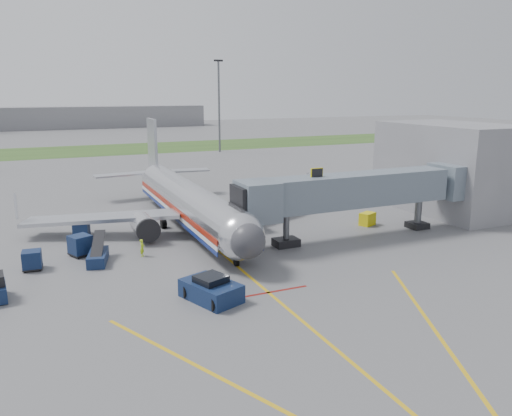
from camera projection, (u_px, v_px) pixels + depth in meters
name	position (u px, v px, depth m)	size (l,w,h in m)	color
ground	(246.00, 274.00, 38.03)	(400.00, 400.00, 0.00)	#565659
grass_strip	(99.00, 150.00, 118.12)	(300.00, 25.00, 0.01)	#2D4C1E
apron_markings	(291.00, 312.00, 31.44)	(21.52, 50.00, 0.01)	gold
airliner	(188.00, 201.00, 51.00)	(32.10, 35.67, 10.25)	silver
jet_bridge	(352.00, 191.00, 46.54)	(25.30, 4.00, 6.90)	slate
terminal	(451.00, 167.00, 57.63)	(10.00, 16.00, 10.00)	slate
light_mast_right	(219.00, 104.00, 112.19)	(2.00, 0.44, 20.40)	#595B60
distant_terminal	(43.00, 118.00, 184.46)	(120.00, 14.00, 8.00)	slate
pushback_tug	(211.00, 290.00, 33.17)	(3.76, 4.66, 1.68)	#0D1D3C
baggage_cart_a	(82.00, 230.00, 47.02)	(1.77, 1.77, 1.54)	#0D1D3C
baggage_cart_b	(80.00, 245.00, 42.09)	(2.16, 2.16, 1.75)	#0D1D3C
baggage_cart_c	(32.00, 260.00, 38.73)	(1.53, 1.53, 1.53)	#0D1D3C
belt_loader	(98.00, 256.00, 40.43)	(2.17, 4.43, 2.09)	#0D1D3C
ground_power_cart	(367.00, 219.00, 51.73)	(1.95, 1.65, 1.32)	#D8C80C
ramp_worker	(142.00, 248.00, 41.91)	(0.54, 0.36, 1.48)	#B1DF1A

